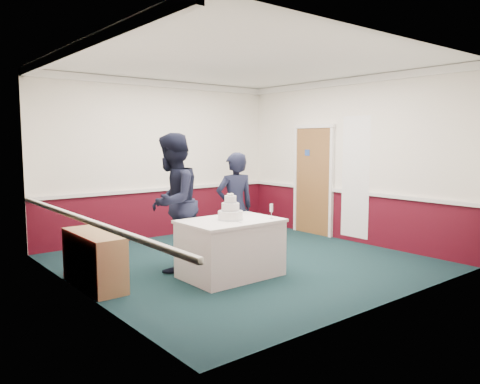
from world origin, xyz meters
TOP-DOWN VIEW (x-y plane):
  - ground at (0.00, 0.00)m, footprint 5.00×5.00m
  - room_shell at (0.08, 0.61)m, footprint 5.00×5.00m
  - sideboard at (-2.28, 0.23)m, footprint 0.41×1.20m
  - cake_table at (-0.64, -0.51)m, footprint 1.32×0.92m
  - wedding_cake at (-0.64, -0.51)m, footprint 0.35×0.35m
  - cake_knife at (-0.67, -0.71)m, footprint 0.05×0.22m
  - champagne_flute at (-0.14, -0.79)m, footprint 0.05×0.05m
  - person_man at (-1.08, 0.27)m, footprint 1.22×1.18m
  - person_woman at (-0.10, 0.07)m, footprint 0.69×0.52m

SIDE VIEW (x-z plane):
  - ground at x=0.00m, z-range 0.00..0.00m
  - sideboard at x=-2.28m, z-range 0.00..0.70m
  - cake_table at x=-0.64m, z-range 0.01..0.80m
  - cake_knife at x=-0.67m, z-range 0.79..0.79m
  - person_woman at x=-0.10m, z-range 0.00..1.69m
  - wedding_cake at x=-0.64m, z-range 0.72..1.08m
  - champagne_flute at x=-0.14m, z-range 0.83..1.03m
  - person_man at x=-1.08m, z-range 0.00..1.97m
  - room_shell at x=0.08m, z-range 0.47..3.47m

